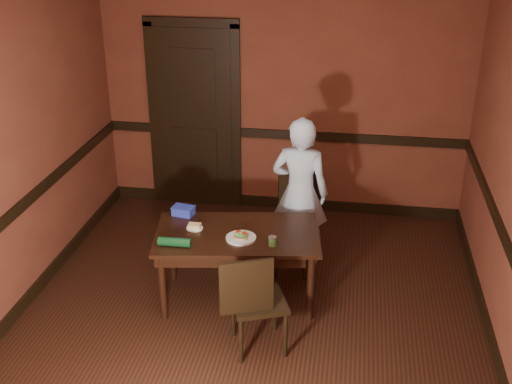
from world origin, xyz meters
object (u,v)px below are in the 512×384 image
(sandwich_plate, at_px, (241,237))
(food_tub, at_px, (183,211))
(chair_far, at_px, (290,223))
(cheese_saucer, at_px, (195,227))
(chair_near, at_px, (259,299))
(person, at_px, (300,193))
(sauce_jar, at_px, (272,241))
(dining_table, at_px, (238,265))

(sandwich_plate, height_order, food_tub, food_tub)
(chair_far, distance_m, cheese_saucer, 1.02)
(chair_near, relative_size, person, 0.59)
(person, height_order, cheese_saucer, person)
(person, distance_m, sandwich_plate, 0.93)
(chair_near, height_order, food_tub, chair_near)
(food_tub, bearing_deg, chair_far, 32.41)
(person, xyz_separation_m, sandwich_plate, (-0.42, -0.82, -0.07))
(person, distance_m, food_tub, 1.12)
(sandwich_plate, height_order, sauce_jar, sauce_jar)
(food_tub, bearing_deg, sauce_jar, -16.03)
(chair_near, xyz_separation_m, person, (0.18, 1.37, 0.31))
(sandwich_plate, bearing_deg, dining_table, 116.84)
(chair_far, relative_size, cheese_saucer, 6.19)
(dining_table, relative_size, cheese_saucer, 9.63)
(sandwich_plate, relative_size, sauce_jar, 3.17)
(food_tub, bearing_deg, person, 34.61)
(chair_near, bearing_deg, cheese_saucer, -65.58)
(chair_far, height_order, person, person)
(cheese_saucer, bearing_deg, sandwich_plate, -15.08)
(chair_far, xyz_separation_m, sandwich_plate, (-0.34, -0.75, 0.23))
(chair_far, relative_size, chair_near, 1.03)
(chair_near, height_order, sandwich_plate, chair_near)
(dining_table, relative_size, sandwich_plate, 5.45)
(chair_near, xyz_separation_m, sandwich_plate, (-0.24, 0.55, 0.24))
(chair_near, bearing_deg, food_tub, -68.29)
(dining_table, bearing_deg, sandwich_plate, -71.93)
(person, height_order, sauce_jar, person)
(dining_table, xyz_separation_m, cheese_saucer, (-0.38, 0.01, 0.35))
(chair_near, distance_m, person, 1.42)
(dining_table, bearing_deg, cheese_saucer, 169.23)
(chair_far, xyz_separation_m, sauce_jar, (-0.06, -0.82, 0.25))
(chair_near, relative_size, sandwich_plate, 3.41)
(sauce_jar, bearing_deg, chair_near, -94.70)
(sandwich_plate, bearing_deg, cheese_saucer, 164.92)
(cheese_saucer, bearing_deg, person, 39.61)
(person, bearing_deg, cheese_saucer, 44.94)
(food_tub, bearing_deg, chair_near, -37.12)
(chair_far, height_order, sandwich_plate, chair_far)
(sauce_jar, bearing_deg, chair_far, 85.50)
(sandwich_plate, distance_m, food_tub, 0.70)
(dining_table, distance_m, cheese_saucer, 0.52)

